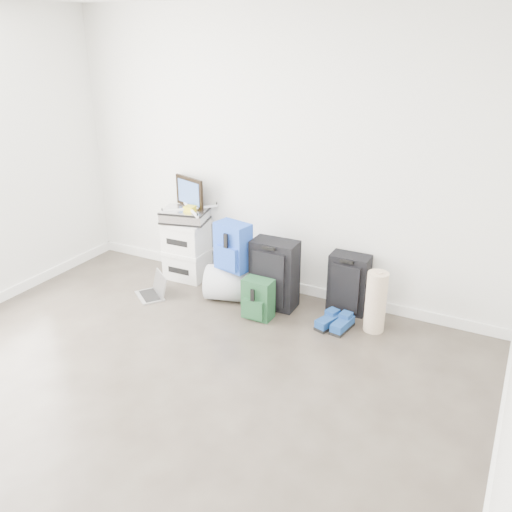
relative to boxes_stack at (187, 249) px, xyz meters
The scene contains 14 objects.
ground 2.49m from the boxes_stack, 67.32° to the right, with size 5.00×5.00×0.00m, color #352E27.
room_envelope 2.83m from the boxes_stack, 67.16° to the right, with size 4.52×5.02×2.71m.
boxes_stack is the anchor object (origin of this frame).
briefcase 0.38m from the boxes_stack, ahead, with size 0.45×0.33×0.13m, color #B2B2B7.
painting 0.61m from the boxes_stack, 90.00° to the left, with size 0.40×0.16×0.31m.
drone 0.48m from the boxes_stack, 14.04° to the right, with size 0.45×0.45×0.05m.
duffel_bag 0.76m from the boxes_stack, 17.75° to the right, with size 0.34×0.34×0.55m, color #9A9DA2.
blue_backpack 0.79m from the boxes_stack, 20.02° to the right, with size 0.36×0.29×0.46m.
large_suitcase 1.11m from the boxes_stack, ahead, with size 0.43×0.29×0.66m.
green_backpack 1.17m from the boxes_stack, 22.43° to the right, with size 0.27×0.20×0.38m.
carry_on 1.76m from the boxes_stack, ahead, with size 0.36×0.24×0.56m.
shoes 1.82m from the boxes_stack, ahead, with size 0.30×0.31×0.10m.
rolled_rug 2.09m from the boxes_stack, ahead, with size 0.18×0.18×0.55m, color tan.
laptop 0.59m from the boxes_stack, 94.98° to the right, with size 0.39×0.37×0.23m.
Camera 1 is at (2.14, -2.05, 2.46)m, focal length 38.00 mm.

